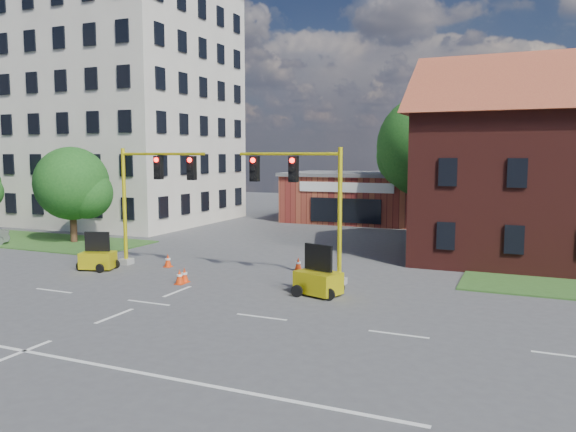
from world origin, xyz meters
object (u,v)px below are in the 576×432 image
object	(u,v)px
signal_mast_west	(149,192)
signal_mast_east	(306,197)
pickup_white	(510,253)
trailer_east	(318,280)
trailer_west	(98,258)

from	to	relation	value
signal_mast_west	signal_mast_east	xyz separation A→B (m)	(8.71, 0.00, 0.00)
pickup_white	trailer_east	bearing A→B (deg)	163.29
signal_mast_west	trailer_west	xyz separation A→B (m)	(-2.03, -1.72, -3.34)
signal_mast_west	pickup_white	size ratio (longest dim) A/B	1.26
signal_mast_east	pickup_white	size ratio (longest dim) A/B	1.26
trailer_west	pickup_white	distance (m)	21.47
trailer_west	trailer_east	world-z (taller)	trailer_east
signal_mast_east	trailer_west	world-z (taller)	signal_mast_east
signal_mast_west	trailer_west	bearing A→B (deg)	-139.76
signal_mast_east	trailer_east	world-z (taller)	signal_mast_east
trailer_west	trailer_east	xyz separation A→B (m)	(12.17, -0.47, 0.06)
signal_mast_east	pickup_white	bearing A→B (deg)	41.30
signal_mast_west	pickup_white	xyz separation A→B (m)	(17.33, 7.57, -3.23)
signal_mast_west	trailer_west	size ratio (longest dim) A/B	3.25
signal_mast_west	trailer_west	world-z (taller)	signal_mast_west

